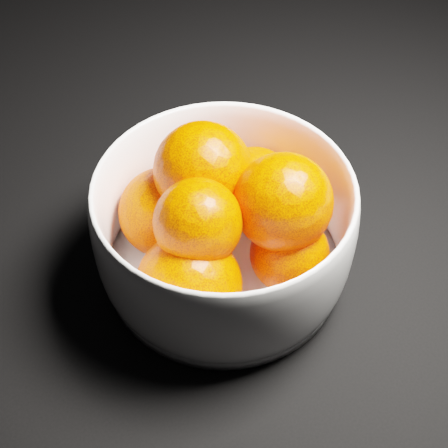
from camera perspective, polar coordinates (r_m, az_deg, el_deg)
bowl at (r=0.50m, az=-0.00°, el=-0.39°), size 0.21×0.21×0.10m
orange_pile at (r=0.49m, az=-0.36°, el=0.54°), size 0.18×0.16×0.12m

